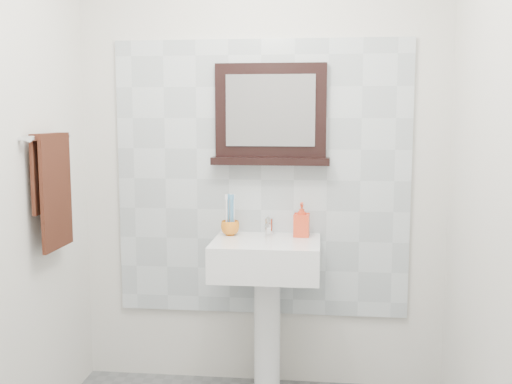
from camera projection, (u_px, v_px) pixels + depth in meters
The scene contains 10 objects.
back_wall at pixel (262, 161), 3.26m from camera, with size 2.00×0.01×2.50m, color silver.
front_wall at pixel (140, 251), 1.09m from camera, with size 2.00×0.01×2.50m, color silver.
splashback at pixel (261, 179), 3.26m from camera, with size 1.60×0.02×1.50m, color silver.
pedestal_sink at pixel (266, 275), 3.11m from camera, with size 0.55×0.44×0.96m.
toothbrush_cup at pixel (230, 228), 3.20m from camera, with size 0.10×0.10×0.08m, color orange.
toothbrushes at pixel (231, 212), 3.19m from camera, with size 0.05×0.04×0.21m.
soap_dispenser at pixel (302, 220), 3.16m from camera, with size 0.08×0.08×0.18m, color red.
framed_mirror at pixel (271, 117), 3.19m from camera, with size 0.63×0.11×0.54m.
towel_bar at pixel (49, 137), 2.81m from camera, with size 0.07×0.40×0.03m.
hand_towel at pixel (53, 182), 2.83m from camera, with size 0.06×0.30×0.55m.
Camera 1 is at (0.33, -2.14, 1.50)m, focal length 42.00 mm.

